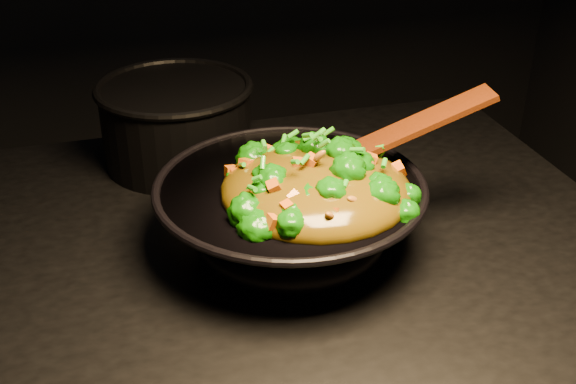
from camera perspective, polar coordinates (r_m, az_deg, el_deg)
name	(u,v)px	position (r m, az deg, el deg)	size (l,w,h in m)	color
wok	(290,218)	(0.98, 0.16, -2.04)	(0.35, 0.35, 0.10)	black
stir_fry	(317,163)	(0.92, 2.27, 2.30)	(0.25, 0.25, 0.09)	#125D06
spatula	(388,138)	(0.98, 7.89, 4.26)	(0.30, 0.05, 0.01)	#351605
back_pot	(177,123)	(1.22, -8.79, 5.41)	(0.25, 0.25, 0.14)	black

